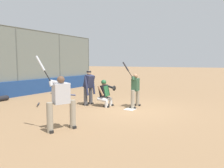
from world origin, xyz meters
TOP-DOWN VIEW (x-y plane):
  - ground_plane at (0.00, 0.00)m, footprint 160.00×160.00m
  - home_plate_marker at (0.00, 0.00)m, footprint 0.43×0.43m
  - backstop_fence at (0.00, -7.44)m, footprint 14.51×0.08m
  - padding_wall at (0.00, -7.34)m, footprint 14.14×0.18m
  - batter_at_plate at (-0.55, -0.01)m, footprint 1.02×0.57m
  - catcher_behind_plate at (-0.06, -1.30)m, footprint 0.66×0.77m
  - umpire_home at (0.06, -2.15)m, footprint 0.67×0.42m
  - batter_on_deck at (3.67, -0.56)m, footprint 0.89×0.95m
  - spare_bat_near_backstop at (-1.81, -4.90)m, footprint 0.21×0.91m
  - spare_bat_by_padding at (-2.20, -6.69)m, footprint 0.82×0.39m
  - spare_bat_third_base_side at (1.29, -4.25)m, footprint 0.69×0.64m

SIDE VIEW (x-z plane):
  - ground_plane at x=0.00m, z-range 0.00..0.00m
  - home_plate_marker at x=0.00m, z-range 0.00..0.01m
  - spare_bat_near_backstop at x=-1.81m, z-range 0.00..0.07m
  - spare_bat_by_padding at x=-2.20m, z-range 0.00..0.07m
  - spare_bat_third_base_side at x=1.29m, z-range 0.00..0.07m
  - padding_wall at x=0.00m, z-range 0.00..0.94m
  - catcher_behind_plate at x=-0.06m, z-range 0.02..1.27m
  - batter_at_plate at x=-0.55m, z-range -0.20..1.87m
  - umpire_home at x=0.06m, z-range 0.06..1.71m
  - batter_on_deck at x=3.67m, z-range -0.22..2.02m
  - backstop_fence at x=0.00m, z-range 0.09..4.22m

